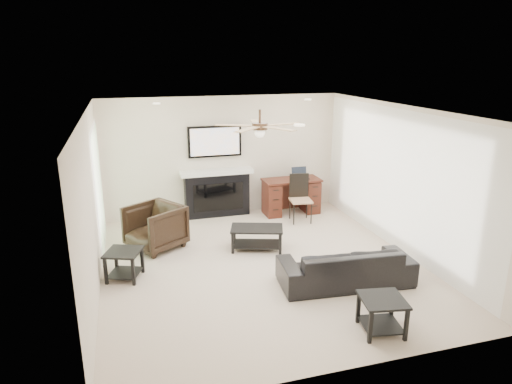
# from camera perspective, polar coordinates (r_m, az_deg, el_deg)

# --- Properties ---
(room_shell) EXTENTS (5.50, 5.54, 2.52)m
(room_shell) POSITION_cam_1_polar(r_m,az_deg,el_deg) (7.10, 1.97, 3.73)
(room_shell) COLOR beige
(room_shell) RESTS_ON ground
(sofa) EXTENTS (2.02, 0.93, 0.57)m
(sofa) POSITION_cam_1_polar(r_m,az_deg,el_deg) (6.96, 11.15, -9.04)
(sofa) COLOR black
(sofa) RESTS_ON ground
(armchair) EXTENTS (1.18, 1.18, 0.79)m
(armchair) POSITION_cam_1_polar(r_m,az_deg,el_deg) (8.21, -12.50, -4.28)
(armchair) COLOR black
(armchair) RESTS_ON ground
(coffee_table) EXTENTS (1.01, 0.76, 0.40)m
(coffee_table) POSITION_cam_1_polar(r_m,az_deg,el_deg) (8.04, 0.11, -5.80)
(coffee_table) COLOR black
(coffee_table) RESTS_ON ground
(end_table_near) EXTENTS (0.60, 0.60, 0.45)m
(end_table_near) POSITION_cam_1_polar(r_m,az_deg,el_deg) (5.98, 15.43, -14.60)
(end_table_near) COLOR black
(end_table_near) RESTS_ON ground
(end_table_left) EXTENTS (0.64, 0.64, 0.45)m
(end_table_left) POSITION_cam_1_polar(r_m,az_deg,el_deg) (7.29, -16.13, -8.72)
(end_table_left) COLOR black
(end_table_left) RESTS_ON ground
(fireplace_unit) EXTENTS (1.52, 0.34, 1.91)m
(fireplace_unit) POSITION_cam_1_polar(r_m,az_deg,el_deg) (9.53, -4.94, 2.50)
(fireplace_unit) COLOR black
(fireplace_unit) RESTS_ON ground
(desk) EXTENTS (1.22, 0.56, 0.76)m
(desk) POSITION_cam_1_polar(r_m,az_deg,el_deg) (9.83, 4.42, -0.52)
(desk) COLOR #35180D
(desk) RESTS_ON ground
(desk_chair) EXTENTS (0.48, 0.49, 0.97)m
(desk_chair) POSITION_cam_1_polar(r_m,az_deg,el_deg) (9.32, 5.62, -0.86)
(desk_chair) COLOR black
(desk_chair) RESTS_ON ground
(laptop) EXTENTS (0.33, 0.24, 0.23)m
(laptop) POSITION_cam_1_polar(r_m,az_deg,el_deg) (9.75, 5.62, 2.32)
(laptop) COLOR black
(laptop) RESTS_ON desk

